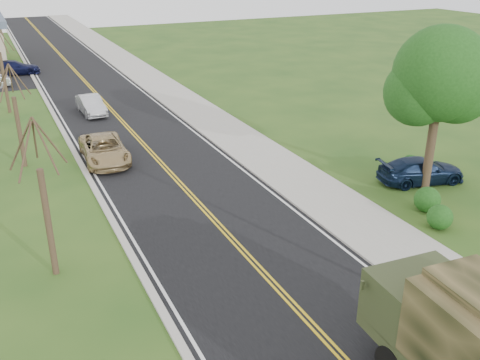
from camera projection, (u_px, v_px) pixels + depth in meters
road at (89, 86)px, 47.64m from camera, size 8.00×120.00×0.01m
curb_right at (135, 81)px, 49.26m from camera, size 0.30×120.00×0.12m
sidewalk_right at (153, 79)px, 49.95m from camera, size 3.20×120.00×0.10m
curb_left at (40, 90)px, 45.98m from camera, size 0.30×120.00×0.10m
leafy_tree at (440, 81)px, 24.94m from camera, size 4.83×4.50×8.10m
bare_tree_a at (46, 210)px, 18.95m from camera, size 1.93×2.26×6.08m
bare_tree_b at (18, 124)px, 28.97m from camera, size 1.83×2.14×5.73m
bare_tree_c at (3, 75)px, 38.80m from camera, size 2.04×2.39×6.42m
suv_champagne at (104, 149)px, 30.40m from camera, size 2.58×5.21×1.42m
sedan_silver at (91, 105)px, 39.24m from camera, size 1.64×4.19×1.36m
pickup_navy at (421, 170)px, 27.60m from camera, size 4.82×2.73×1.32m
lot_car_navy at (14, 68)px, 51.70m from camera, size 4.93×2.29×1.40m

